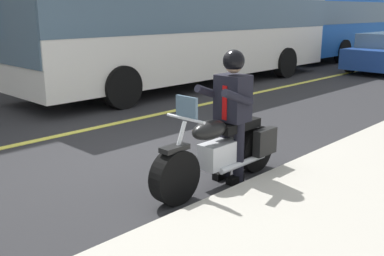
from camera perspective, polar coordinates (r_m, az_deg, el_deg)
The scene contains 6 objects.
ground_plane at distance 6.96m, azimuth -6.56°, elevation -3.74°, with size 80.00×80.00×0.00m, color #28282B.
lane_center_stripe at distance 8.54m, azimuth -15.08°, elevation -0.59°, with size 60.00×0.16×0.01m, color #E5DB4C.
motorcycle_main at distance 5.76m, azimuth 3.87°, elevation -2.96°, with size 2.21×0.60×1.26m.
rider_main at distance 5.75m, azimuth 5.16°, elevation 3.02°, with size 0.62×0.54×1.74m.
bus_near at distance 23.54m, azimuth 19.94°, elevation 13.27°, with size 11.05×2.70×3.30m.
bus_far at distance 13.48m, azimuth 0.12°, elevation 13.50°, with size 11.05×2.70×3.30m.
Camera 1 is at (4.13, 5.14, 2.22)m, focal length 41.47 mm.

